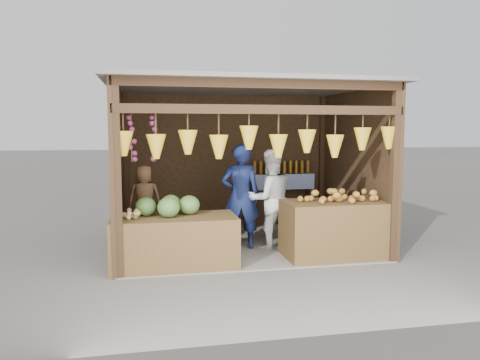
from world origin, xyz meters
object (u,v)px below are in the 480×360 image
Objects in this scene: counter_right at (334,229)px; man_standing at (241,197)px; vendor_seated at (145,198)px; woman_standing at (270,199)px; counter_left at (174,242)px.

counter_right is 1.55m from man_standing.
vendor_seated is at bearing 1.75° from man_standing.
woman_standing is 1.51× the size of vendor_seated.
counter_right is at bearing 159.55° from man_standing.
counter_left is 1.82m from woman_standing.
counter_left is 1.02× the size of man_standing.
man_standing is (-1.28, 0.77, 0.43)m from counter_right.
woman_standing is (-0.80, 0.73, 0.38)m from counter_right.
woman_standing is at bearing 172.06° from vendor_seated.
counter_left is 1.62× the size of vendor_seated.
man_standing reaches higher than woman_standing.
counter_right is (2.40, 0.03, 0.07)m from counter_left.
counter_right is at bearing 130.97° from woman_standing.
man_standing reaches higher than counter_left.
counter_left is 1.20m from vendor_seated.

